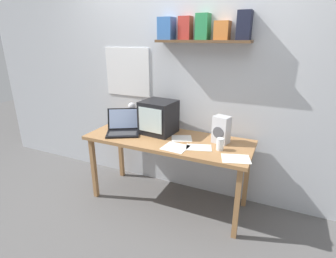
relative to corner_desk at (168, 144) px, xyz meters
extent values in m
plane|color=#5B5959|center=(0.00, 0.00, -0.67)|extent=(12.00, 12.00, 0.00)
cube|color=silver|center=(0.00, 0.40, 0.63)|extent=(5.60, 0.06, 2.60)
cube|color=white|center=(-0.68, 0.36, 0.65)|extent=(0.57, 0.01, 0.55)
cube|color=brown|center=(0.23, 0.28, 1.00)|extent=(0.92, 0.18, 0.02)
cube|color=#3A6FBB|center=(-0.15, 0.29, 1.12)|extent=(0.14, 0.14, 0.21)
cube|color=#BF362E|center=(0.05, 0.31, 1.12)|extent=(0.12, 0.11, 0.22)
cube|color=#2B8F50|center=(0.23, 0.30, 1.13)|extent=(0.12, 0.13, 0.23)
cube|color=orange|center=(0.41, 0.30, 1.09)|extent=(0.13, 0.14, 0.17)
cube|color=#1B1E31|center=(0.61, 0.30, 1.13)|extent=(0.12, 0.13, 0.25)
cube|color=#A57446|center=(0.00, 0.00, 0.05)|extent=(1.67, 0.64, 0.03)
cube|color=#A57446|center=(-0.77, -0.26, -0.32)|extent=(0.04, 0.05, 0.71)
cube|color=#A57446|center=(0.77, -0.26, -0.32)|extent=(0.04, 0.05, 0.71)
cube|color=#A57446|center=(-0.77, 0.26, -0.32)|extent=(0.04, 0.05, 0.71)
cube|color=#A57446|center=(0.77, 0.26, -0.32)|extent=(0.04, 0.05, 0.71)
cube|color=black|center=(-0.16, 0.11, 0.24)|extent=(0.36, 0.35, 0.35)
cube|color=silver|center=(-0.18, -0.05, 0.25)|extent=(0.27, 0.04, 0.25)
cube|color=black|center=(-0.48, -0.10, 0.08)|extent=(0.41, 0.37, 0.02)
cube|color=#38383A|center=(-0.47, -0.11, 0.09)|extent=(0.31, 0.25, 0.00)
cube|color=black|center=(-0.55, 0.04, 0.19)|extent=(0.33, 0.24, 0.22)
cube|color=#A9C1F0|center=(-0.55, 0.04, 0.19)|extent=(0.30, 0.22, 0.20)
cylinder|color=silver|center=(-0.53, 0.20, 0.07)|extent=(0.13, 0.13, 0.01)
cylinder|color=silver|center=(-0.53, 0.20, 0.19)|extent=(0.02, 0.02, 0.23)
sphere|color=silver|center=(-0.51, 0.16, 0.31)|extent=(0.08, 0.08, 0.08)
cylinder|color=white|center=(0.55, -0.07, 0.12)|extent=(0.07, 0.07, 0.11)
cylinder|color=yellow|center=(0.55, -0.07, 0.11)|extent=(0.06, 0.06, 0.08)
cube|color=silver|center=(0.51, 0.11, 0.20)|extent=(0.17, 0.15, 0.27)
cylinder|color=#4C4C51|center=(0.50, 0.05, 0.19)|extent=(0.11, 0.03, 0.11)
cube|color=silver|center=(0.36, -0.10, 0.07)|extent=(0.27, 0.22, 0.00)
cube|color=white|center=(0.13, 0.05, 0.07)|extent=(0.26, 0.25, 0.00)
cube|color=white|center=(0.72, -0.19, 0.07)|extent=(0.28, 0.24, 0.00)
cube|color=white|center=(0.16, -0.19, 0.07)|extent=(0.24, 0.22, 0.00)
camera|label=1|loc=(1.03, -2.24, 1.05)|focal=28.00mm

